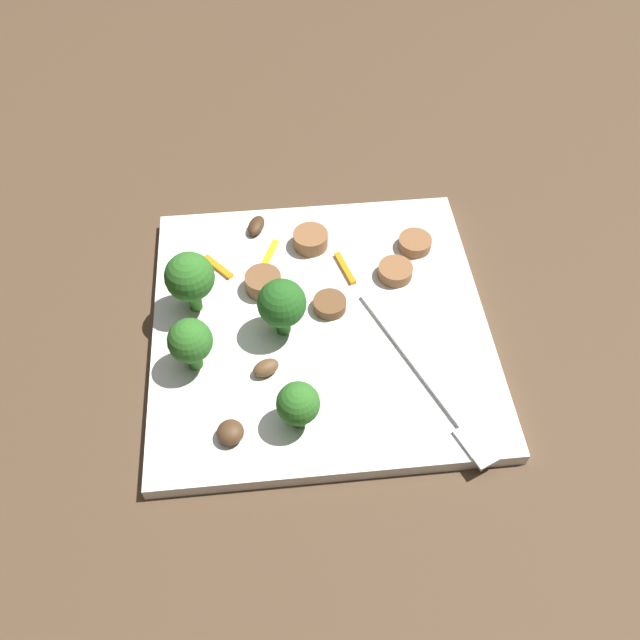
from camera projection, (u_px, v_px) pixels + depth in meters
ground_plane at (320, 329)px, 0.57m from camera, size 1.40×1.40×0.00m
plate at (320, 325)px, 0.56m from camera, size 0.28×0.28×0.01m
fork at (431, 386)px, 0.51m from camera, size 0.17×0.08×0.00m
broccoli_floret_0 at (282, 304)px, 0.52m from camera, size 0.04×0.04×0.06m
broccoli_floret_1 at (190, 278)px, 0.53m from camera, size 0.04×0.04×0.06m
broccoli_floret_2 at (190, 342)px, 0.50m from camera, size 0.04×0.04×0.05m
broccoli_floret_3 at (298, 404)px, 0.48m from camera, size 0.03×0.03×0.04m
sausage_slice_0 at (263, 283)px, 0.57m from camera, size 0.04×0.04×0.02m
sausage_slice_1 at (330, 304)px, 0.56m from camera, size 0.04×0.04×0.01m
sausage_slice_2 at (415, 243)px, 0.60m from camera, size 0.04×0.04×0.01m
sausage_slice_3 at (395, 271)px, 0.58m from camera, size 0.03×0.03×0.01m
sausage_slice_4 at (311, 240)px, 0.60m from camera, size 0.05×0.05×0.01m
mushroom_0 at (266, 368)px, 0.52m from camera, size 0.02×0.03×0.01m
mushroom_1 at (256, 226)px, 0.62m from camera, size 0.03×0.02×0.01m
mushroom_2 at (230, 432)px, 0.48m from camera, size 0.02×0.02×0.01m
pepper_strip_0 at (269, 255)px, 0.60m from camera, size 0.04×0.02×0.00m
pepper_strip_1 at (345, 268)px, 0.59m from camera, size 0.04×0.02×0.00m
pepper_strip_2 at (218, 267)px, 0.59m from camera, size 0.03×0.03×0.00m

